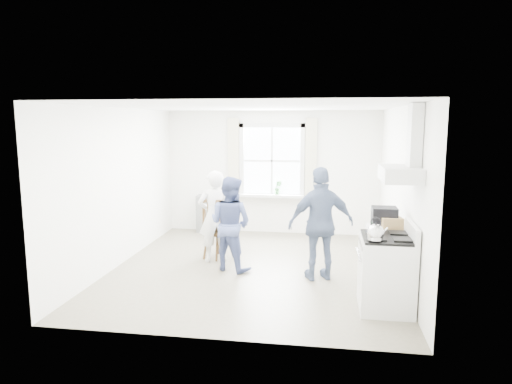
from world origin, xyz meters
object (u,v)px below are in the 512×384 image
Objects in this scene: low_cabinet at (385,259)px; stereo_stack at (384,218)px; windsor_chair_a at (224,224)px; person_left at (215,216)px; gas_stove at (386,272)px; windsor_chair_b at (215,222)px; person_mid at (230,224)px; person_right at (321,224)px.

stereo_stack is (-0.04, -0.06, 0.60)m from low_cabinet.
person_left is (-0.11, -0.16, 0.17)m from windsor_chair_a.
windsor_chair_a is (-2.54, 1.15, -0.43)m from stereo_stack.
gas_stove is 1.11× the size of windsor_chair_a.
stereo_stack is at bearing -21.32° from windsor_chair_b.
gas_stove is 1.24× the size of low_cabinet.
windsor_chair_b reaches higher than windsor_chair_a.
low_cabinet is at bearing -170.73° from person_mid.
person_right is (1.79, -0.64, 0.07)m from person_left.
gas_stove is at bearing 111.82° from person_right.
person_left is 0.91× the size of person_right.
person_mid is (-2.35, 0.55, 0.31)m from low_cabinet.
gas_stove is 0.72× the size of person_left.
gas_stove is 3.11m from person_left.
gas_stove is 0.70m from low_cabinet.
low_cabinet is at bearing 138.59° from person_left.
windsor_chair_b is at bearing -138.79° from windsor_chair_a.
windsor_chair_a is at bearing 41.21° from windsor_chair_b.
stereo_stack is at bearing 87.44° from gas_stove.
low_cabinet is 0.89× the size of windsor_chair_a.
person_left is at bearing -25.70° from person_mid.
windsor_chair_b is (-2.67, 1.04, -0.38)m from stereo_stack.
windsor_chair_a is 0.18m from windsor_chair_b.
windsor_chair_b is at bearing -97.11° from person_left.
person_left is at bearing 148.05° from gas_stove.
windsor_chair_a is (-2.58, 1.09, 0.17)m from low_cabinet.
stereo_stack is 2.40m from person_mid.
low_cabinet is at bearing 54.21° from stereo_stack.
gas_stove is 0.74× the size of person_mid.
person_right is at bearing -167.41° from person_mid.
windsor_chair_a is at bearing 155.61° from stereo_stack.
stereo_stack is (0.03, 0.64, 0.57)m from gas_stove.
gas_stove is at bearing 173.69° from person_mid.
person_right reaches higher than gas_stove.
low_cabinet is 0.52× the size of person_right.
person_mid is at bearing 109.63° from person_left.
windsor_chair_b is 0.64× the size of person_right.
windsor_chair_b reaches higher than low_cabinet.
low_cabinet is 0.82× the size of windsor_chair_b.
person_mid is at bearing -50.37° from windsor_chair_b.
person_left is 0.52m from person_mid.
windsor_chair_a is 0.67× the size of person_mid.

